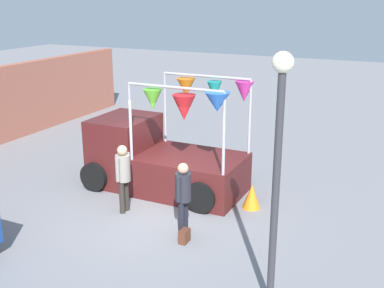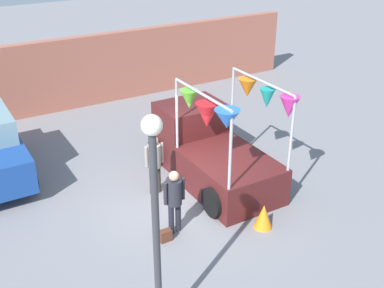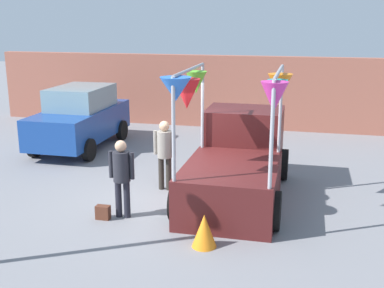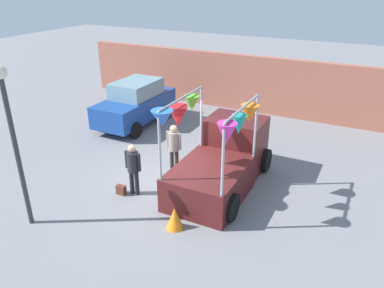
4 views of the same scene
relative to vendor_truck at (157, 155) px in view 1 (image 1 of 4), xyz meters
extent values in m
plane|color=slate|center=(-1.27, -0.83, -0.88)|extent=(60.00, 60.00, 0.00)
cube|color=#4C1919|center=(0.01, -1.00, -0.38)|extent=(1.90, 2.60, 1.00)
cube|color=#4C1919|center=(0.01, 1.00, 0.02)|extent=(1.80, 1.40, 1.80)
cube|color=#8CB2C6|center=(0.01, 1.00, 0.47)|extent=(1.76, 1.37, 0.60)
cylinder|color=black|center=(-0.94, 1.35, -0.50)|extent=(0.22, 0.76, 0.76)
cylinder|color=black|center=(0.96, 1.35, -0.50)|extent=(0.22, 0.76, 0.76)
cylinder|color=black|center=(-0.94, -1.70, -0.50)|extent=(0.22, 0.76, 0.76)
cylinder|color=black|center=(0.96, -1.70, -0.50)|extent=(0.22, 0.76, 0.76)
cylinder|color=#A5A5AD|center=(-0.86, 0.22, 1.08)|extent=(0.07, 0.07, 1.91)
cylinder|color=#A5A5AD|center=(0.88, 0.22, 1.08)|extent=(0.07, 0.07, 1.91)
cylinder|color=#A5A5AD|center=(-0.86, -2.22, 1.08)|extent=(0.07, 0.07, 1.91)
cylinder|color=#A5A5AD|center=(0.88, -2.22, 1.08)|extent=(0.07, 0.07, 1.91)
cylinder|color=#A5A5AD|center=(-0.86, -1.00, 2.03)|extent=(0.07, 2.44, 0.07)
cylinder|color=#A5A5AD|center=(0.88, -1.00, 2.03)|extent=(0.07, 2.44, 0.07)
cone|color=blue|center=(-0.86, -2.05, 1.79)|extent=(0.61, 0.61, 0.43)
cone|color=#D83399|center=(0.88, -2.05, 1.72)|extent=(0.68, 0.68, 0.53)
cone|color=red|center=(-0.86, -1.23, 1.59)|extent=(0.73, 0.73, 0.59)
cone|color=teal|center=(0.88, -1.23, 1.66)|extent=(0.45, 0.45, 0.50)
cone|color=#66CC33|center=(-0.86, -0.42, 1.71)|extent=(0.49, 0.49, 0.46)
cone|color=orange|center=(0.88, -0.42, 1.69)|extent=(0.71, 0.71, 0.49)
cylinder|color=black|center=(-2.14, -1.80, -0.50)|extent=(0.13, 0.13, 0.76)
cylinder|color=black|center=(-1.96, -1.80, -0.50)|extent=(0.13, 0.13, 0.76)
cylinder|color=#26262D|center=(-2.05, -1.80, 0.19)|extent=(0.34, 0.34, 0.60)
sphere|color=tan|center=(-2.05, -1.80, 0.61)|extent=(0.23, 0.23, 0.23)
cylinder|color=#26262D|center=(-2.27, -1.80, 0.22)|extent=(0.09, 0.09, 0.54)
cylinder|color=#26262D|center=(-1.83, -1.80, 0.22)|extent=(0.09, 0.09, 0.54)
cylinder|color=#2D2823|center=(-1.78, -0.06, -0.49)|extent=(0.13, 0.13, 0.78)
cylinder|color=#2D2823|center=(-1.60, -0.06, -0.49)|extent=(0.13, 0.13, 0.78)
cylinder|color=gray|center=(-1.69, -0.06, 0.22)|extent=(0.34, 0.34, 0.62)
sphere|color=tan|center=(-1.69, -0.06, 0.65)|extent=(0.24, 0.24, 0.24)
cylinder|color=gray|center=(-1.91, -0.06, 0.25)|extent=(0.09, 0.09, 0.56)
cylinder|color=gray|center=(-1.47, -0.06, 0.25)|extent=(0.09, 0.09, 0.56)
cube|color=#592D1E|center=(-2.40, -2.00, -0.74)|extent=(0.28, 0.16, 0.28)
cylinder|color=#333338|center=(-3.67, -4.21, 1.04)|extent=(0.12, 0.12, 3.84)
sphere|color=#F2EDCC|center=(-3.67, -4.21, 3.12)|extent=(0.32, 0.32, 0.32)
cone|color=orange|center=(-0.19, -2.70, -0.58)|extent=(0.53, 0.53, 0.60)
camera|label=1|loc=(-10.37, -6.01, 4.04)|focal=45.00mm
camera|label=2|loc=(-6.31, -9.85, 5.91)|focal=45.00mm
camera|label=3|loc=(1.40, -10.27, 3.03)|focal=45.00mm
camera|label=4|loc=(3.78, -9.52, 5.09)|focal=35.00mm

